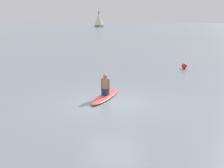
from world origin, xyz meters
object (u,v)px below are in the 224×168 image
object	(u,v)px
person_paddler	(105,85)
buoy_marker	(184,66)
surfboard	(105,96)
sailboat_far_right	(99,20)

from	to	relation	value
person_paddler	buoy_marker	distance (m)	9.71
surfboard	person_paddler	bearing A→B (deg)	-0.00
buoy_marker	person_paddler	bearing A→B (deg)	-20.51
sailboat_far_right	person_paddler	bearing A→B (deg)	-31.30
surfboard	person_paddler	xyz separation A→B (m)	(0.00, 0.00, 0.53)
surfboard	sailboat_far_right	bearing A→B (deg)	22.56
surfboard	buoy_marker	xyz separation A→B (m)	(-9.09, 3.40, 0.13)
buoy_marker	sailboat_far_right	bearing A→B (deg)	-158.55
sailboat_far_right	buoy_marker	distance (m)	97.19
surfboard	sailboat_far_right	xyz separation A→B (m)	(-99.51, -32.12, 2.84)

